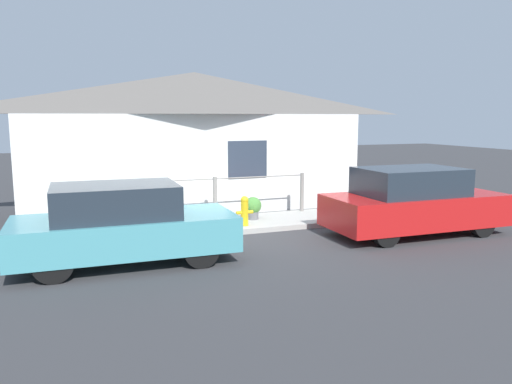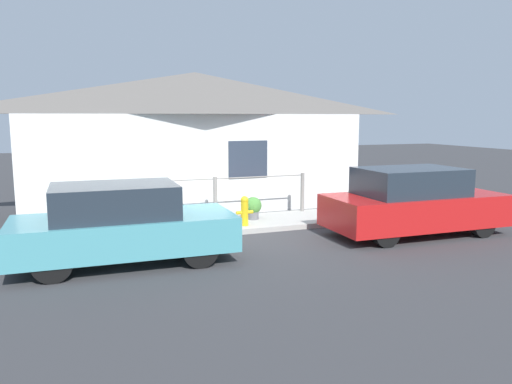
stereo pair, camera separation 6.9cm
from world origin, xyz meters
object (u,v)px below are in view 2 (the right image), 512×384
at_px(fire_hydrant, 245,210).
at_px(potted_plant_near_hydrant, 253,207).
at_px(car_right, 414,202).
at_px(car_left, 122,224).

distance_m(fire_hydrant, potted_plant_near_hydrant, 0.75).
bearing_deg(car_right, car_left, -179.17).
xyz_separation_m(fire_hydrant, potted_plant_near_hydrant, (0.44, 0.61, -0.06)).
bearing_deg(potted_plant_near_hydrant, fire_hydrant, -125.61).
xyz_separation_m(car_left, potted_plant_near_hydrant, (3.34, 2.29, -0.29)).
bearing_deg(car_left, potted_plant_near_hydrant, 35.23).
bearing_deg(potted_plant_near_hydrant, car_right, -37.83).
relative_size(fire_hydrant, potted_plant_near_hydrant, 1.25).
bearing_deg(car_right, potted_plant_near_hydrant, 143.00).
distance_m(car_right, fire_hydrant, 3.79).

